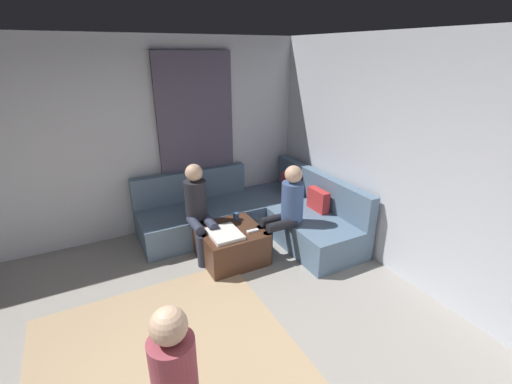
% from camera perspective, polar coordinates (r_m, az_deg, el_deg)
% --- Properties ---
extents(wall_back, '(6.00, 0.12, 2.70)m').
position_cam_1_polar(wall_back, '(3.93, 29.22, 2.19)').
color(wall_back, silver).
rests_on(wall_back, ground_plane).
extents(wall_left, '(0.12, 6.00, 2.70)m').
position_cam_1_polar(wall_left, '(5.05, -24.18, 6.98)').
color(wall_left, silver).
rests_on(wall_left, ground_plane).
extents(curtain_panel, '(0.06, 1.10, 2.50)m').
position_cam_1_polar(curtain_panel, '(5.21, -9.54, 7.89)').
color(curtain_panel, '#595166').
rests_on(curtain_panel, ground_plane).
extents(area_rug, '(2.60, 2.20, 0.01)m').
position_cam_1_polar(area_rug, '(3.33, -13.47, -27.31)').
color(area_rug, tan).
rests_on(area_rug, ground_plane).
extents(sectional_couch, '(2.10, 2.55, 0.87)m').
position_cam_1_polar(sectional_couch, '(5.09, 0.11, -3.77)').
color(sectional_couch, slate).
rests_on(sectional_couch, ground_plane).
extents(ottoman, '(0.76, 0.76, 0.42)m').
position_cam_1_polar(ottoman, '(4.52, -4.10, -8.46)').
color(ottoman, '#4C2D1E').
rests_on(ottoman, ground_plane).
extents(folded_blanket, '(0.44, 0.36, 0.04)m').
position_cam_1_polar(folded_blanket, '(4.28, -5.12, -6.77)').
color(folded_blanket, white).
rests_on(folded_blanket, ottoman).
extents(coffee_mug, '(0.08, 0.08, 0.10)m').
position_cam_1_polar(coffee_mug, '(4.63, -3.26, -3.97)').
color(coffee_mug, '#334C72').
rests_on(coffee_mug, ottoman).
extents(game_remote, '(0.05, 0.15, 0.02)m').
position_cam_1_polar(game_remote, '(4.35, -0.55, -6.34)').
color(game_remote, white).
rests_on(game_remote, ottoman).
extents(person_on_couch_back, '(0.30, 0.60, 1.20)m').
position_cam_1_polar(person_on_couch_back, '(4.43, 4.85, -2.61)').
color(person_on_couch_back, black).
rests_on(person_on_couch_back, ground_plane).
extents(person_on_couch_side, '(0.60, 0.30, 1.20)m').
position_cam_1_polar(person_on_couch_side, '(4.49, -9.33, -2.47)').
color(person_on_couch_side, '#2D3347').
rests_on(person_on_couch_side, ground_plane).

